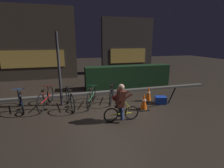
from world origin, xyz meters
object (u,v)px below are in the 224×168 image
parked_bike_left_mid (46,98)px  parked_bike_center_left (70,99)px  parked_bike_leftmost (21,101)px  closed_umbrella (172,96)px  blue_crate (161,100)px  parked_bike_right_mid (112,93)px  parked_bike_center_right (91,97)px  traffic_cone_near (144,102)px  street_post (59,70)px  cyclist (121,102)px  traffic_cone_far (148,94)px

parked_bike_left_mid → parked_bike_center_left: size_ratio=0.99×
parked_bike_leftmost → closed_umbrella: 5.88m
blue_crate → parked_bike_right_mid: bearing=155.9°
parked_bike_left_mid → parked_bike_center_right: 1.77m
parked_bike_leftmost → traffic_cone_near: bearing=-124.3°
traffic_cone_near → closed_umbrella: 1.30m
parked_bike_left_mid → parked_bike_center_left: parked_bike_left_mid is taller
parked_bike_center_right → traffic_cone_near: size_ratio=2.35×
parked_bike_leftmost → traffic_cone_near: (4.49, -1.21, -0.02)m
street_post → closed_umbrella: (4.31, -1.15, -1.04)m
parked_bike_left_mid → closed_umbrella: (4.88, -1.06, 0.03)m
street_post → cyclist: street_post is taller
traffic_cone_far → cyclist: (-1.73, -1.45, 0.31)m
parked_bike_center_left → parked_bike_center_right: bearing=-96.3°
parked_bike_center_right → traffic_cone_far: (2.45, -0.18, -0.03)m
parked_bike_center_left → closed_umbrella: bearing=-111.1°
traffic_cone_far → blue_crate: bearing=-50.7°
cyclist → closed_umbrella: size_ratio=1.47×
street_post → parked_bike_center_left: (0.33, -0.35, -1.08)m
parked_bike_center_left → parked_bike_left_mid: bearing=64.4°
parked_bike_left_mid → cyclist: cyclist is taller
parked_bike_left_mid → closed_umbrella: size_ratio=2.00×
parked_bike_center_left → closed_umbrella: 4.06m
parked_bike_center_right → street_post: bearing=95.3°
parked_bike_center_left → parked_bike_center_right: 0.85m
parked_bike_leftmost → parked_bike_center_right: 2.66m
parked_bike_leftmost → traffic_cone_near: 4.65m
street_post → parked_bike_center_left: bearing=-46.7°
parked_bike_right_mid → cyclist: cyclist is taller
parked_bike_center_left → cyclist: cyclist is taller
parked_bike_left_mid → blue_crate: 4.63m
cyclist → traffic_cone_near: bearing=29.3°
blue_crate → cyclist: (-2.08, -1.02, 0.48)m
traffic_cone_near → parked_bike_left_mid: bearing=161.4°
closed_umbrella → street_post: bearing=-107.1°
parked_bike_center_right → parked_bike_left_mid: bearing=102.8°
parked_bike_left_mid → parked_bike_center_left: 0.94m
parked_bike_leftmost → blue_crate: 5.52m
traffic_cone_near → traffic_cone_far: size_ratio=1.01×
parked_bike_leftmost → blue_crate: parked_bike_leftmost is taller
parked_bike_leftmost → closed_umbrella: (5.79, -1.06, 0.05)m
parked_bike_right_mid → blue_crate: parked_bike_right_mid is taller
parked_bike_leftmost → parked_bike_right_mid: (3.57, 0.03, 0.01)m
parked_bike_center_right → parked_bike_leftmost: bearing=105.0°
parked_bike_center_left → cyclist: 2.24m
parked_bike_right_mid → traffic_cone_near: parked_bike_right_mid is taller
parked_bike_right_mid → cyclist: (-0.20, -1.86, 0.27)m
parked_bike_right_mid → traffic_cone_far: bearing=-85.1°
parked_bike_left_mid → parked_bike_center_left: (0.90, -0.26, -0.00)m
parked_bike_right_mid → blue_crate: 2.07m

